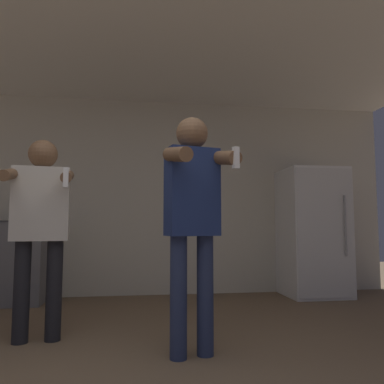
% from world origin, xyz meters
% --- Properties ---
extents(wall_back, '(7.00, 0.06, 2.55)m').
position_xyz_m(wall_back, '(0.00, 3.29, 1.27)').
color(wall_back, beige).
rests_on(wall_back, ground_plane).
extents(ceiling_slab, '(7.00, 3.78, 0.05)m').
position_xyz_m(ceiling_slab, '(0.00, 1.63, 2.57)').
color(ceiling_slab, silver).
rests_on(ceiling_slab, wall_back).
extents(refrigerator, '(0.75, 0.72, 1.62)m').
position_xyz_m(refrigerator, '(2.34, 2.91, 0.81)').
color(refrigerator, white).
rests_on(refrigerator, ground_plane).
extents(bottle_clear_vodka, '(0.07, 0.07, 0.27)m').
position_xyz_m(bottle_clear_vodka, '(-1.10, 2.96, 1.04)').
color(bottle_clear_vodka, silver).
rests_on(bottle_clear_vodka, counter).
extents(person_woman_foreground, '(0.50, 0.52, 1.65)m').
position_xyz_m(person_woman_foreground, '(0.49, 0.91, 1.01)').
color(person_woman_foreground, navy).
rests_on(person_woman_foreground, ground_plane).
extents(person_man_side, '(0.53, 0.56, 1.57)m').
position_xyz_m(person_man_side, '(-0.64, 1.41, 0.95)').
color(person_man_side, black).
rests_on(person_man_side, ground_plane).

